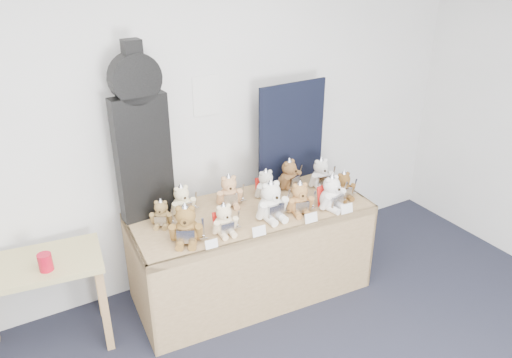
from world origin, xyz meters
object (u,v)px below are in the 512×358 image
teddy_back_left (182,201)px  teddy_back_far_left (161,214)px  teddy_front_left (224,220)px  teddy_back_right (290,176)px  teddy_front_end (343,186)px  teddy_back_centre_right (266,185)px  guitar_case (141,136)px  side_table (38,279)px  red_cup (45,262)px  teddy_front_centre (271,202)px  teddy_back_centre_left (229,192)px  display_table (255,233)px  teddy_front_far_right (332,194)px  teddy_front_right (300,199)px  teddy_back_end (321,174)px  teddy_front_far_left (186,226)px

teddy_back_left → teddy_back_far_left: 0.20m
teddy_front_left → teddy_back_right: teddy_back_right is taller
teddy_front_end → teddy_back_centre_right: bearing=156.6°
guitar_case → teddy_back_centre_right: guitar_case is taller
side_table → teddy_back_left: teddy_back_left is taller
teddy_back_left → teddy_back_right: (0.89, -0.03, 0.01)m
side_table → teddy_back_centre_right: (1.67, -0.05, 0.28)m
red_cup → teddy_front_centre: bearing=-8.9°
side_table → teddy_back_centre_left: (1.37, -0.03, 0.28)m
guitar_case → display_table: bearing=-33.4°
display_table → teddy_front_far_right: teddy_front_far_right is taller
teddy_back_far_left → teddy_back_left: bearing=51.9°
guitar_case → teddy_back_far_left: (0.03, -0.18, -0.52)m
red_cup → teddy_back_left: size_ratio=0.45×
side_table → teddy_front_right: (1.75, -0.38, 0.28)m
teddy_back_right → teddy_back_far_left: bearing=163.8°
red_cup → teddy_front_right: (1.70, -0.26, 0.11)m
teddy_front_far_right → teddy_front_right: bearing=155.0°
teddy_front_end → teddy_back_centre_left: teddy_back_centre_left is taller
side_table → red_cup: 0.22m
side_table → teddy_front_end: bearing=-1.7°
teddy_front_end → display_table: bearing=178.4°
teddy_front_centre → red_cup: bearing=170.3°
teddy_back_end → teddy_front_left: bearing=-158.1°
guitar_case → teddy_back_right: 1.22m
teddy_back_far_left → teddy_front_centre: bearing=7.7°
guitar_case → teddy_back_end: guitar_case is taller
teddy_front_left → teddy_back_far_left: size_ratio=1.14×
teddy_front_left → teddy_front_far_left: bearing=177.5°
teddy_front_end → teddy_back_far_left: 1.37m
guitar_case → teddy_back_end: bearing=-14.6°
teddy_front_centre → teddy_back_centre_right: size_ratio=1.28×
teddy_front_centre → teddy_back_far_left: teddy_front_centre is taller
teddy_front_far_left → teddy_back_left: bearing=98.2°
teddy_back_centre_right → teddy_back_end: bearing=-3.1°
red_cup → display_table: bearing=-5.1°
teddy_front_left → teddy_front_right: 0.60m
side_table → display_table: bearing=-1.8°
teddy_front_right → teddy_front_left: bearing=-167.3°
guitar_case → teddy_back_centre_left: bearing=-19.2°
display_table → teddy_back_right: teddy_back_right is taller
guitar_case → teddy_back_left: size_ratio=4.83×
teddy_back_left → teddy_back_centre_left: size_ratio=0.95×
guitar_case → teddy_back_far_left: bearing=-84.4°
guitar_case → red_cup: bearing=-165.9°
red_cup → teddy_front_centre: (1.48, -0.23, 0.13)m
teddy_front_left → teddy_back_centre_left: (0.21, 0.34, 0.01)m
side_table → teddy_back_centre_right: 1.69m
teddy_back_left → teddy_back_centre_right: 0.66m
teddy_front_far_right → teddy_front_left: bearing=163.6°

